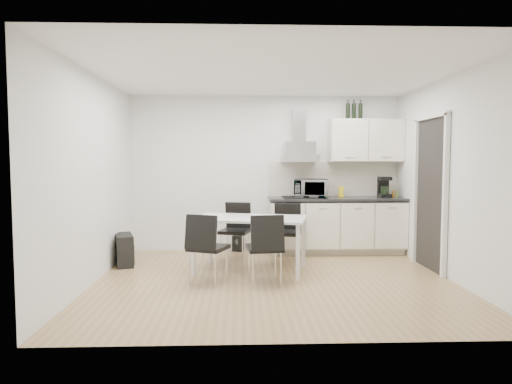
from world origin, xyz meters
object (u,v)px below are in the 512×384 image
chair_near_right (265,249)px  chair_far_left (235,232)px  dining_table (250,223)px  kitchenette (338,203)px  floor_speaker (238,243)px  chair_far_right (286,233)px  guitar_amp (124,250)px  chair_near_left (208,249)px

chair_near_right → chair_far_left: bearing=99.1°
dining_table → chair_near_right: bearing=-63.3°
kitchenette → chair_near_right: 2.34m
chair_far_left → floor_speaker: chair_far_left is taller
dining_table → chair_far_right: 0.78m
kitchenette → guitar_amp: bearing=-166.4°
chair_near_left → floor_speaker: 2.06m
dining_table → chair_far_right: (0.54, 0.51, -0.24)m
chair_far_left → chair_near_left: 1.32m
chair_far_left → chair_near_left: bearing=91.8°
chair_far_left → floor_speaker: bearing=-78.0°
chair_far_right → guitar_amp: (-2.37, -0.08, -0.21)m
dining_table → guitar_amp: 1.93m
floor_speaker → guitar_amp: bearing=-127.4°
chair_near_right → guitar_amp: (-1.99, 1.09, -0.21)m
guitar_amp → chair_near_right: bearing=-47.2°
chair_near_right → kitchenette: bearing=48.3°
chair_far_right → chair_near_right: bearing=85.3°
kitchenette → guitar_amp: (-3.31, -0.80, -0.60)m
chair_near_left → floor_speaker: (0.36, 2.01, -0.31)m
kitchenette → dining_table: bearing=-140.3°
chair_far_left → chair_near_left: (-0.31, -1.28, 0.00)m
chair_far_left → chair_near_right: (0.38, -1.33, 0.00)m
chair_near_left → floor_speaker: size_ratio=3.32×
chair_far_right → kitchenette: bearing=-129.2°
chair_far_left → floor_speaker: 0.79m
chair_far_left → kitchenette: bearing=-146.2°
floor_speaker → chair_near_left: bearing=-77.8°
chair_far_left → chair_far_right: (0.76, -0.16, 0.00)m
kitchenette → chair_near_left: kitchenette is taller
dining_table → chair_near_left: (-0.53, -0.61, -0.24)m
guitar_amp → floor_speaker: size_ratio=2.21×
dining_table → guitar_amp: size_ratio=2.81×
chair_near_left → chair_near_right: 0.69m
guitar_amp → chair_far_right: bearing=-16.4°
chair_far_left → floor_speaker: size_ratio=3.32×
chair_far_left → chair_far_right: same height
guitar_amp → floor_speaker: bearing=11.9°
dining_table → chair_far_left: bearing=121.2°
chair_far_right → chair_near_left: 1.56m
guitar_amp → floor_speaker: guitar_amp is taller
dining_table → chair_far_left: 0.74m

